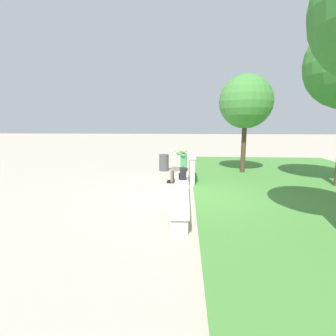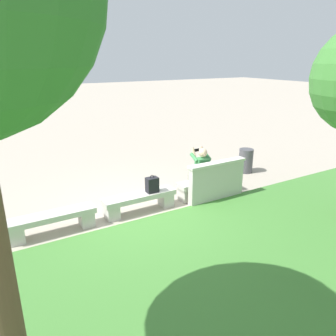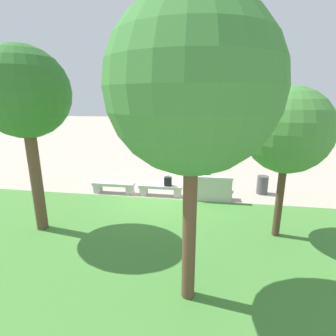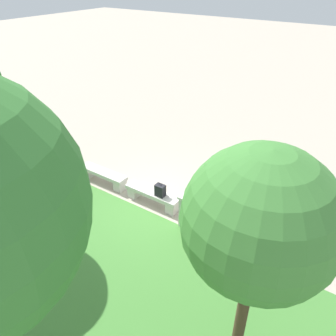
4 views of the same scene
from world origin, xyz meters
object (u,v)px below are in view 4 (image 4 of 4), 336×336
object	(u,v)px
bench_near	(152,196)
bench_mid	(103,175)
person_photographer	(207,203)
tree_left_background	(260,222)
backpack	(160,190)
trash_bin	(304,230)
bench_main	(212,221)

from	to	relation	value
bench_near	bench_mid	bearing A→B (deg)	0.00
bench_near	bench_mid	world-z (taller)	same
person_photographer	tree_left_background	distance (m)	4.12
backpack	person_photographer	bearing A→B (deg)	-175.93
person_photographer	bench_mid	bearing A→B (deg)	1.19
bench_near	trash_bin	world-z (taller)	trash_bin
backpack	trash_bin	xyz separation A→B (m)	(-3.80, -0.91, -0.25)
backpack	bench_near	bearing A→B (deg)	-4.59
bench_main	person_photographer	size ratio (longest dim) A/B	1.33
bench_main	bench_near	xyz separation A→B (m)	(1.98, 0.00, 0.00)
bench_mid	person_photographer	size ratio (longest dim) A/B	1.33
bench_near	tree_left_background	world-z (taller)	tree_left_background
bench_main	trash_bin	distance (m)	2.31
bench_mid	person_photographer	xyz separation A→B (m)	(-3.73, -0.08, 0.44)
bench_mid	person_photographer	bearing A→B (deg)	-178.81
bench_mid	tree_left_background	xyz separation A→B (m)	(-5.84, 2.61, 2.75)
bench_main	trash_bin	size ratio (longest dim) A/B	2.35
bench_mid	backpack	xyz separation A→B (m)	(-2.29, 0.02, 0.33)
bench_main	tree_left_background	bearing A→B (deg)	125.83
bench_mid	bench_main	bearing A→B (deg)	180.00
bench_main	bench_mid	size ratio (longest dim) A/B	1.00
bench_mid	bench_near	bearing A→B (deg)	180.00
bench_mid	person_photographer	world-z (taller)	person_photographer
backpack	tree_left_background	xyz separation A→B (m)	(-3.55, 2.58, 2.41)
person_photographer	trash_bin	distance (m)	2.52
bench_near	trash_bin	distance (m)	4.21
bench_near	backpack	xyz separation A→B (m)	(-0.31, 0.02, 0.33)
trash_bin	bench_mid	bearing A→B (deg)	8.25
tree_left_background	bench_mid	bearing A→B (deg)	-24.05
tree_left_background	person_photographer	bearing A→B (deg)	-51.82
tree_left_background	trash_bin	distance (m)	4.40
bench_near	tree_left_background	bearing A→B (deg)	145.98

